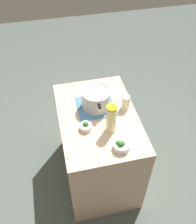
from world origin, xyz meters
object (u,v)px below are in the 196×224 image
Objects in this scene: mason_jar at (126,102)px; broccoli_bowl_center at (86,126)px; cooking_pot at (96,99)px; lemonade_pitcher at (111,118)px; broccoli_bowl_front at (121,145)px.

mason_jar reaches higher than broccoli_bowl_center.
cooking_pot is 0.31m from lemonade_pitcher.
mason_jar is (-0.23, 0.20, -0.07)m from lemonade_pitcher.
lemonade_pitcher reaches higher than cooking_pot.
broccoli_bowl_center is at bearing -105.06° from lemonade_pitcher.
broccoli_bowl_front is at bearing 10.36° from cooking_pot.
mason_jar is at bearing 138.89° from lemonade_pitcher.
lemonade_pitcher is 2.02× the size of mason_jar.
cooking_pot is at bearing -105.51° from mason_jar.
cooking_pot is 3.24× the size of broccoli_bowl_center.
lemonade_pitcher is at bearing 12.03° from cooking_pot.
broccoli_bowl_front is 1.30× the size of broccoli_bowl_center.
mason_jar is at bearing 74.49° from cooking_pot.
lemonade_pitcher is (0.30, 0.06, 0.04)m from cooking_pot.
broccoli_bowl_front is at bearing 41.61° from broccoli_bowl_center.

